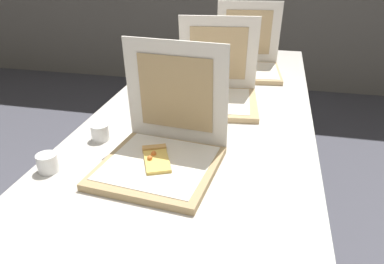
{
  "coord_description": "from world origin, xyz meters",
  "views": [
    {
      "loc": [
        0.26,
        -0.57,
        1.33
      ],
      "look_at": [
        0.02,
        0.49,
        0.79
      ],
      "focal_mm": 34.58,
      "sensor_mm": 36.0,
      "label": 1
    }
  ],
  "objects": [
    {
      "name": "table",
      "position": [
        0.0,
        0.67,
        0.69
      ],
      "size": [
        0.86,
        2.43,
        0.73
      ],
      "color": "beige",
      "rests_on": "ground"
    },
    {
      "name": "cup_white_near_left",
      "position": [
        -0.37,
        0.26,
        0.76
      ],
      "size": [
        0.06,
        0.06,
        0.06
      ],
      "primitive_type": "cylinder",
      "color": "white",
      "rests_on": "table"
    },
    {
      "name": "cup_white_far",
      "position": [
        -0.24,
        1.05,
        0.76
      ],
      "size": [
        0.06,
        0.06,
        0.06
      ],
      "primitive_type": "cylinder",
      "color": "white",
      "rests_on": "table"
    },
    {
      "name": "pizza_box_middle",
      "position": [
        0.04,
        0.9,
        0.78
      ],
      "size": [
        0.38,
        0.38,
        0.35
      ],
      "rotation": [
        0.0,
        0.0,
        0.12
      ],
      "color": "tan",
      "rests_on": "table"
    },
    {
      "name": "pizza_box_back",
      "position": [
        0.12,
        1.36,
        0.78
      ],
      "size": [
        0.37,
        0.38,
        0.35
      ],
      "rotation": [
        0.0,
        0.0,
        0.12
      ],
      "color": "tan",
      "rests_on": "table"
    },
    {
      "name": "cup_white_near_center",
      "position": [
        -0.3,
        0.48,
        0.76
      ],
      "size": [
        0.06,
        0.06,
        0.06
      ],
      "primitive_type": "cylinder",
      "color": "white",
      "rests_on": "table"
    },
    {
      "name": "pizza_box_front",
      "position": [
        -0.05,
        0.37,
        0.78
      ],
      "size": [
        0.37,
        0.37,
        0.36
      ],
      "rotation": [
        0.0,
        0.0,
        -0.1
      ],
      "color": "tan",
      "rests_on": "table"
    }
  ]
}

